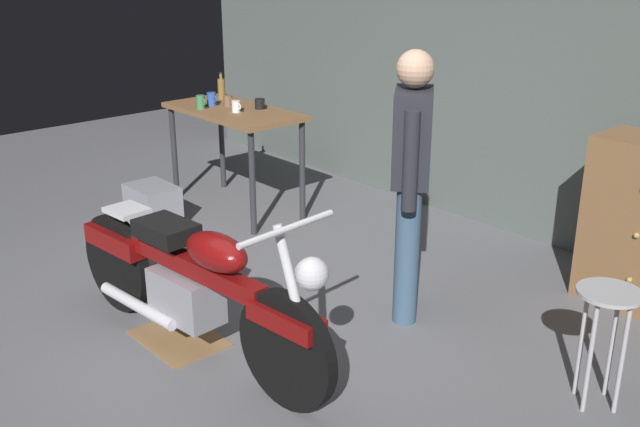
% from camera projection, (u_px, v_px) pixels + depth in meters
% --- Properties ---
extents(ground_plane, '(12.00, 12.00, 0.00)m').
position_uv_depth(ground_plane, '(235.00, 345.00, 4.36)').
color(ground_plane, slate).
extents(back_wall, '(8.00, 0.12, 3.10)m').
position_uv_depth(back_wall, '(531.00, 38.00, 5.57)').
color(back_wall, '#56605B').
rests_on(back_wall, ground_plane).
extents(workbench, '(1.30, 0.64, 0.90)m').
position_uv_depth(workbench, '(234.00, 122.00, 6.32)').
color(workbench, brown).
rests_on(workbench, ground_plane).
extents(motorcycle, '(2.19, 0.60, 1.00)m').
position_uv_depth(motorcycle, '(192.00, 282.00, 4.14)').
color(motorcycle, black).
rests_on(motorcycle, ground_plane).
extents(person_standing, '(0.41, 0.46, 1.67)m').
position_uv_depth(person_standing, '(411.00, 175.00, 4.42)').
color(person_standing, '#3D5974').
rests_on(person_standing, ground_plane).
extents(shop_stool, '(0.32, 0.32, 0.64)m').
position_uv_depth(shop_stool, '(606.00, 317.00, 3.65)').
color(shop_stool, '#B2B2B7').
rests_on(shop_stool, ground_plane).
extents(drip_tray, '(0.56, 0.40, 0.01)m').
position_uv_depth(drip_tray, '(179.00, 338.00, 4.43)').
color(drip_tray, olive).
rests_on(drip_tray, ground_plane).
extents(storage_bin, '(0.44, 0.32, 0.34)m').
position_uv_depth(storage_bin, '(153.00, 205.00, 6.17)').
color(storage_bin, gray).
rests_on(storage_bin, ground_plane).
extents(mug_white_ceramic, '(0.11, 0.07, 0.10)m').
position_uv_depth(mug_white_ceramic, '(236.00, 106.00, 6.14)').
color(mug_white_ceramic, white).
rests_on(mug_white_ceramic, workbench).
extents(mug_blue_enamel, '(0.12, 0.08, 0.11)m').
position_uv_depth(mug_blue_enamel, '(212.00, 99.00, 6.38)').
color(mug_blue_enamel, '#2D51AD').
rests_on(mug_blue_enamel, workbench).
extents(mug_brown_stoneware, '(0.11, 0.08, 0.09)m').
position_uv_depth(mug_brown_stoneware, '(228.00, 101.00, 6.37)').
color(mug_brown_stoneware, brown).
rests_on(mug_brown_stoneware, workbench).
extents(mug_black_matte, '(0.12, 0.08, 0.09)m').
position_uv_depth(mug_black_matte, '(260.00, 104.00, 6.26)').
color(mug_black_matte, black).
rests_on(mug_black_matte, workbench).
extents(mug_green_speckled, '(0.11, 0.07, 0.11)m').
position_uv_depth(mug_green_speckled, '(201.00, 102.00, 6.27)').
color(mug_green_speckled, '#3D7F4C').
rests_on(mug_green_speckled, workbench).
extents(bottle, '(0.06, 0.06, 0.24)m').
position_uv_depth(bottle, '(221.00, 88.00, 6.64)').
color(bottle, olive).
rests_on(bottle, workbench).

